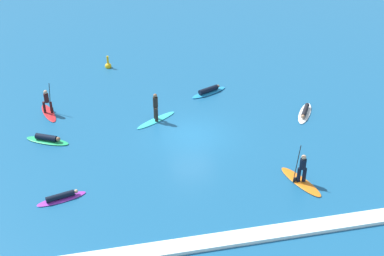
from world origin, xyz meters
The scene contains 10 objects.
ground_plane centered at (0.00, 0.00, 0.00)m, with size 120.00×120.00×0.00m, color #195684.
surfer_on_red_board centered at (-8.42, 4.54, 0.47)m, with size 1.30×2.68×2.04m.
surfer_on_blue_board centered at (2.29, 5.17, 0.16)m, with size 2.85×1.80×0.45m.
surfer_on_purple_board centered at (-7.65, -4.64, 0.14)m, with size 2.55×1.23×0.37m.
surfer_on_teal_board centered at (-1.83, 2.19, 0.54)m, with size 2.87×2.13×1.88m.
surfer_on_white_board centered at (7.61, 1.05, 0.12)m, with size 2.11×2.83×0.37m.
surfer_on_orange_board centered at (4.54, -5.81, 0.40)m, with size 1.67×3.06×2.26m.
surfer_on_green_board centered at (-8.43, 1.08, 0.16)m, with size 2.74×1.92×0.45m.
marker_buoy centered at (-4.13, 10.92, 0.18)m, with size 0.49×0.49×1.06m.
wave_crest centered at (0.00, -9.27, 0.09)m, with size 21.17×0.90×0.18m, color white.
Camera 1 is at (-5.70, -26.51, 16.60)m, focal length 49.78 mm.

